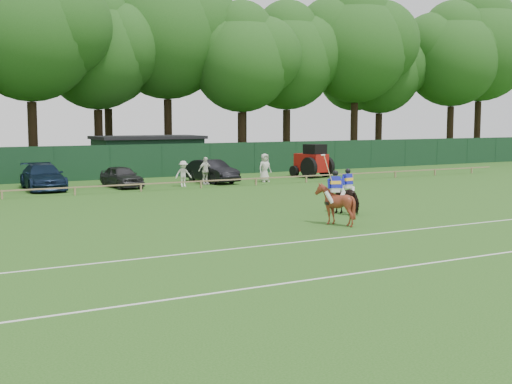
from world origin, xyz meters
TOP-DOWN VIEW (x-y plane):
  - ground at (0.00, 0.00)m, footprint 160.00×160.00m
  - horse_dark at (5.92, 3.99)m, footprint 1.07×1.90m
  - horse_chestnut at (3.48, 1.62)m, footprint 1.88×1.97m
  - sedan_navy at (-3.90, 22.02)m, footprint 2.51×5.62m
  - hatch_grey at (0.81, 21.01)m, footprint 2.00×4.21m
  - estate_black at (7.30, 21.18)m, footprint 2.22×4.90m
  - spectator_left at (4.44, 19.48)m, footprint 1.13×0.70m
  - spectator_mid at (6.30, 20.11)m, footprint 1.16×0.70m
  - spectator_right at (10.69, 19.73)m, footprint 1.02×0.72m
  - rider_dark at (5.92, 3.97)m, footprint 0.93×0.42m
  - rider_chestnut at (3.47, 1.61)m, footprint 0.91×0.76m
  - pitch_lines at (0.00, -3.50)m, footprint 60.00×5.10m
  - pitch_rail at (0.00, 18.00)m, footprint 62.10×0.10m
  - perimeter_fence at (0.00, 27.00)m, footprint 92.08×0.08m
  - utility_shed at (6.00, 30.00)m, footprint 8.40×4.40m
  - tree_row at (2.00, 35.00)m, footprint 96.00×12.00m
  - tractor at (15.79, 21.34)m, footprint 2.36×3.20m

SIDE VIEW (x-z plane):
  - ground at x=0.00m, z-range 0.00..0.00m
  - tree_row at x=2.00m, z-range -10.50..10.50m
  - pitch_lines at x=0.00m, z-range 0.00..0.01m
  - pitch_rail at x=0.00m, z-range 0.20..0.70m
  - hatch_grey at x=0.81m, z-range 0.00..1.39m
  - horse_dark at x=5.92m, z-range 0.00..1.52m
  - estate_black at x=7.30m, z-range 0.00..1.56m
  - sedan_navy at x=-3.90m, z-range 0.00..1.60m
  - spectator_left at x=4.44m, z-range 0.00..1.67m
  - horse_chestnut at x=3.48m, z-range 0.00..1.72m
  - spectator_mid at x=6.30m, z-range 0.00..1.85m
  - spectator_right at x=10.69m, z-range 0.00..1.98m
  - tractor at x=15.79m, z-range -0.07..2.41m
  - perimeter_fence at x=0.00m, z-range 0.00..2.50m
  - rider_dark at x=5.92m, z-range 0.76..2.17m
  - utility_shed at x=6.00m, z-range 0.02..3.06m
  - rider_chestnut at x=3.47m, z-range 0.61..2.65m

